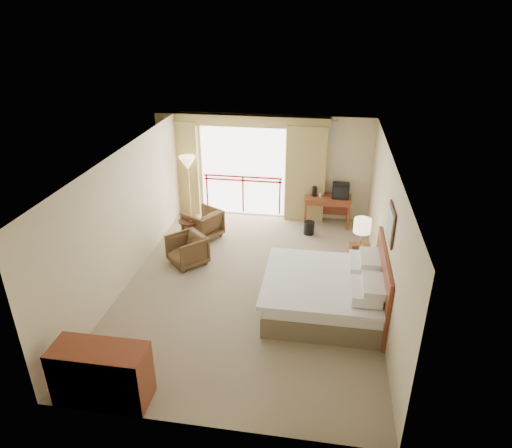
% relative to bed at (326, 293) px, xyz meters
% --- Properties ---
extents(floor, '(7.00, 7.00, 0.00)m').
position_rel_bed_xyz_m(floor, '(-1.50, 0.60, -0.38)').
color(floor, '#817257').
rests_on(floor, ground).
extents(ceiling, '(7.00, 7.00, 0.00)m').
position_rel_bed_xyz_m(ceiling, '(-1.50, 0.60, 2.32)').
color(ceiling, white).
rests_on(ceiling, wall_back).
extents(wall_back, '(5.00, 0.00, 5.00)m').
position_rel_bed_xyz_m(wall_back, '(-1.50, 4.10, 0.97)').
color(wall_back, beige).
rests_on(wall_back, ground).
extents(wall_front, '(5.00, 0.00, 5.00)m').
position_rel_bed_xyz_m(wall_front, '(-1.50, -2.90, 0.97)').
color(wall_front, beige).
rests_on(wall_front, ground).
extents(wall_left, '(0.00, 7.00, 7.00)m').
position_rel_bed_xyz_m(wall_left, '(-4.00, 0.60, 0.97)').
color(wall_left, beige).
rests_on(wall_left, ground).
extents(wall_right, '(0.00, 7.00, 7.00)m').
position_rel_bed_xyz_m(wall_right, '(1.00, 0.60, 0.97)').
color(wall_right, beige).
rests_on(wall_right, ground).
extents(balcony_door, '(2.40, 0.00, 2.40)m').
position_rel_bed_xyz_m(balcony_door, '(-2.30, 4.08, 0.82)').
color(balcony_door, white).
rests_on(balcony_door, wall_back).
extents(balcony_railing, '(2.09, 0.03, 1.02)m').
position_rel_bed_xyz_m(balcony_railing, '(-2.30, 4.06, 0.44)').
color(balcony_railing, '#A8190E').
rests_on(balcony_railing, wall_back).
extents(curtain_left, '(1.00, 0.26, 2.50)m').
position_rel_bed_xyz_m(curtain_left, '(-3.95, 3.95, 0.87)').
color(curtain_left, olive).
rests_on(curtain_left, wall_back).
extents(curtain_right, '(1.00, 0.26, 2.50)m').
position_rel_bed_xyz_m(curtain_right, '(-0.65, 3.95, 0.87)').
color(curtain_right, olive).
rests_on(curtain_right, wall_back).
extents(valance, '(4.40, 0.22, 0.28)m').
position_rel_bed_xyz_m(valance, '(-2.30, 3.98, 2.17)').
color(valance, olive).
rests_on(valance, wall_back).
extents(hvac_vent, '(0.50, 0.04, 0.50)m').
position_rel_bed_xyz_m(hvac_vent, '(-0.20, 4.07, 1.97)').
color(hvac_vent, silver).
rests_on(hvac_vent, wall_back).
extents(bed, '(2.13, 2.06, 0.97)m').
position_rel_bed_xyz_m(bed, '(0.00, 0.00, 0.00)').
color(bed, brown).
rests_on(bed, floor).
extents(headboard, '(0.06, 2.10, 1.30)m').
position_rel_bed_xyz_m(headboard, '(0.96, 0.00, 0.27)').
color(headboard, maroon).
rests_on(headboard, wall_right).
extents(framed_art, '(0.04, 0.72, 0.60)m').
position_rel_bed_xyz_m(framed_art, '(0.97, 0.00, 1.47)').
color(framed_art, black).
rests_on(framed_art, wall_right).
extents(nightstand, '(0.45, 0.53, 0.63)m').
position_rel_bed_xyz_m(nightstand, '(0.65, 1.34, -0.06)').
color(nightstand, maroon).
rests_on(nightstand, floor).
extents(table_lamp, '(0.35, 0.35, 0.62)m').
position_rel_bed_xyz_m(table_lamp, '(0.65, 1.39, 0.74)').
color(table_lamp, tan).
rests_on(table_lamp, nightstand).
extents(phone, '(0.23, 0.20, 0.09)m').
position_rel_bed_xyz_m(phone, '(0.60, 1.19, 0.30)').
color(phone, black).
rests_on(phone, nightstand).
extents(desk, '(1.16, 0.56, 0.76)m').
position_rel_bed_xyz_m(desk, '(-0.05, 3.78, 0.22)').
color(desk, maroon).
rests_on(desk, floor).
extents(tv, '(0.41, 0.33, 0.38)m').
position_rel_bed_xyz_m(tv, '(0.25, 3.73, 0.57)').
color(tv, black).
rests_on(tv, desk).
extents(coffee_maker, '(0.13, 0.13, 0.26)m').
position_rel_bed_xyz_m(coffee_maker, '(-0.40, 3.73, 0.51)').
color(coffee_maker, black).
rests_on(coffee_maker, desk).
extents(cup, '(0.08, 0.08, 0.10)m').
position_rel_bed_xyz_m(cup, '(-0.25, 3.68, 0.43)').
color(cup, white).
rests_on(cup, desk).
extents(wastebasket, '(0.31, 0.31, 0.33)m').
position_rel_bed_xyz_m(wastebasket, '(-0.46, 3.09, -0.21)').
color(wastebasket, black).
rests_on(wastebasket, floor).
extents(armchair_far, '(1.06, 1.05, 0.71)m').
position_rel_bed_xyz_m(armchair_far, '(-3.00, 2.51, -0.38)').
color(armchair_far, '#48311A').
rests_on(armchair_far, floor).
extents(armchair_near, '(1.03, 1.03, 0.67)m').
position_rel_bed_xyz_m(armchair_near, '(-3.01, 1.24, -0.38)').
color(armchair_near, '#48311A').
rests_on(armchair_near, floor).
extents(side_table, '(0.50, 0.50, 0.55)m').
position_rel_bed_xyz_m(side_table, '(-3.26, 2.26, 0.00)').
color(side_table, black).
rests_on(side_table, floor).
extents(book, '(0.24, 0.25, 0.02)m').
position_rel_bed_xyz_m(book, '(-3.26, 2.26, 0.18)').
color(book, white).
rests_on(book, side_table).
extents(floor_lamp, '(0.43, 0.43, 1.70)m').
position_rel_bed_xyz_m(floor_lamp, '(-3.62, 3.55, 1.08)').
color(floor_lamp, tan).
rests_on(floor_lamp, floor).
extents(dresser, '(1.34, 0.57, 0.90)m').
position_rel_bed_xyz_m(dresser, '(-3.09, -2.64, 0.07)').
color(dresser, maroon).
rests_on(dresser, floor).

